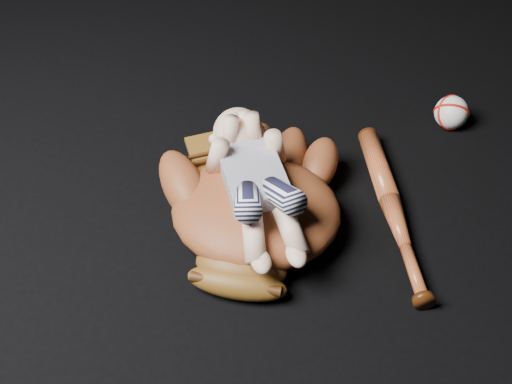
% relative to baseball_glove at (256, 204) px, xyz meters
% --- Properties ---
extents(baseball_glove, '(0.53, 0.56, 0.14)m').
position_rel_baseball_glove_xyz_m(baseball_glove, '(0.00, 0.00, 0.00)').
color(baseball_glove, '#622B15').
rests_on(baseball_glove, ground).
extents(newborn_baby, '(0.22, 0.40, 0.16)m').
position_rel_baseball_glove_xyz_m(newborn_baby, '(0.00, -0.00, 0.06)').
color(newborn_baby, '#DBAA8D').
rests_on(newborn_baby, baseball_glove).
extents(baseball_bat, '(0.06, 0.47, 0.04)m').
position_rel_baseball_glove_xyz_m(baseball_bat, '(0.27, 0.00, -0.05)').
color(baseball_bat, '#993F1D').
rests_on(baseball_bat, ground).
extents(baseball, '(0.08, 0.08, 0.08)m').
position_rel_baseball_glove_xyz_m(baseball, '(0.49, 0.28, -0.03)').
color(baseball, white).
rests_on(baseball, ground).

